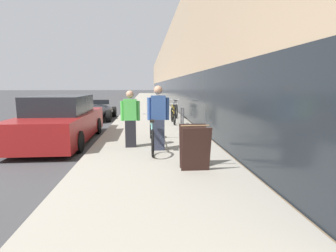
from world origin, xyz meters
TOP-DOWN VIEW (x-y plane):
  - sidewalk_slab at (5.05, 21.00)m, footprint 3.51×70.00m
  - storefront_facade at (11.85, 29.00)m, footprint 10.01×70.00m
  - tandem_bicycle at (4.96, 2.58)m, footprint 0.52×2.84m
  - person_rider at (5.13, 2.21)m, footprint 0.57×0.22m
  - person_bystander at (4.39, 2.60)m, footprint 0.52×0.20m
  - bike_rack_hoop at (6.21, 5.60)m, footprint 0.05×0.60m
  - cruiser_bike_nearest at (6.02, 7.06)m, footprint 0.52×1.74m
  - cruiser_bike_middle at (6.36, 9.32)m, footprint 0.52×1.88m
  - sandwich_board_sign at (5.77, 0.53)m, footprint 0.56×0.56m
  - parked_sedan_curbside at (2.09, 4.10)m, footprint 1.93×4.75m
  - vintage_roadster_curbside at (2.20, 9.97)m, footprint 1.69×3.93m

SIDE VIEW (x-z plane):
  - sidewalk_slab at x=5.05m, z-range 0.00..0.15m
  - vintage_roadster_curbside at x=2.20m, z-range -0.07..0.97m
  - tandem_bicycle at x=4.96m, z-range 0.10..0.93m
  - cruiser_bike_nearest at x=6.02m, z-range 0.09..0.94m
  - cruiser_bike_middle at x=6.36m, z-range 0.08..1.02m
  - sandwich_board_sign at x=5.77m, z-range 0.16..1.06m
  - bike_rack_hoop at x=6.21m, z-range 0.25..1.09m
  - parked_sedan_curbside at x=2.09m, z-range -0.06..1.44m
  - person_bystander at x=4.39m, z-range 0.16..1.69m
  - person_rider at x=5.13m, z-range 0.16..1.82m
  - storefront_facade at x=11.85m, z-range -0.01..6.70m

